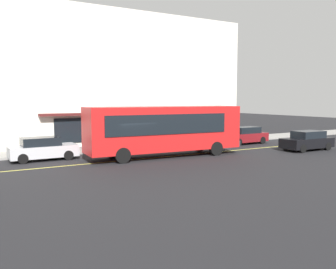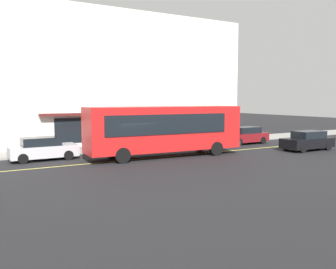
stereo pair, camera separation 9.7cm
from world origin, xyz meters
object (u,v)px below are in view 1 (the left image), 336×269
Objects in this scene: traffic_light at (124,118)px; car_maroon at (245,136)px; car_silver at (43,149)px; bus at (165,128)px; car_black at (307,141)px; pedestrian_by_curb at (96,133)px.

traffic_light is 11.23m from car_maroon.
car_silver is (-6.55, -1.72, -1.79)m from traffic_light.
car_silver is at bearing 159.66° from bus.
bus is at bearing 166.06° from car_black.
bus reaches higher than car_black.
bus is 6.20× the size of pedestrian_by_curb.
pedestrian_by_curb is (-1.63, 1.87, -1.29)m from traffic_light.
car_maroon is at bearing -0.23° from car_silver.
car_black is (11.26, -2.80, -1.24)m from bus.
bus reaches higher than pedestrian_by_curb.
pedestrian_by_curb is (-14.03, 9.24, 0.51)m from car_black.
pedestrian_by_curb is (-12.57, 3.66, 0.51)m from car_maroon.
car_black is 1.00× the size of car_maroon.
car_black is at bearing -75.34° from car_maroon.
traffic_light reaches higher than pedestrian_by_curb.
car_maroon is (10.94, -1.79, -1.79)m from traffic_light.
pedestrian_by_curb is at bearing 113.23° from bus.
pedestrian_by_curb reaches higher than car_maroon.
pedestrian_by_curb is at bearing 146.63° from car_black.
bus reaches higher than traffic_light.
car_silver is at bearing -165.26° from traffic_light.
bus is 8.29m from car_silver.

